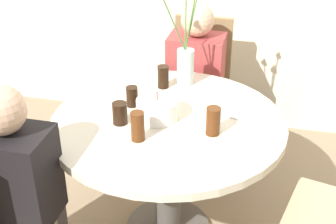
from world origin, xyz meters
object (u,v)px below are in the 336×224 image
(birthday_cake, at_px, (157,109))
(drink_glass_0, at_px, (132,96))
(side_plate, at_px, (240,109))
(drink_glass_4, at_px, (120,113))
(chair_near_front, at_px, (200,79))
(person_woman, at_px, (20,204))
(flower_vase, at_px, (185,52))
(drink_glass_3, at_px, (213,121))
(drink_glass_2, at_px, (163,77))
(drink_glass_1, at_px, (138,126))
(person_guest, at_px, (195,90))

(birthday_cake, height_order, drink_glass_0, birthday_cake)
(side_plate, xyz_separation_m, drink_glass_4, (-0.54, -0.27, 0.05))
(side_plate, distance_m, drink_glass_0, 0.55)
(chair_near_front, relative_size, person_woman, 0.85)
(flower_vase, xyz_separation_m, drink_glass_4, (-0.21, -0.51, -0.13))
(birthday_cake, bearing_deg, drink_glass_3, -15.92)
(drink_glass_3, bearing_deg, person_woman, -150.42)
(drink_glass_0, bearing_deg, drink_glass_2, 67.38)
(drink_glass_1, xyz_separation_m, drink_glass_2, (-0.02, 0.55, -0.01))
(chair_near_front, bearing_deg, drink_glass_2, -100.69)
(drink_glass_1, bearing_deg, flower_vase, 82.35)
(drink_glass_2, height_order, drink_glass_4, drink_glass_2)
(drink_glass_4, xyz_separation_m, person_guest, (0.21, 0.84, -0.26))
(drink_glass_4, relative_size, person_woman, 0.10)
(birthday_cake, relative_size, side_plate, 0.97)
(flower_vase, xyz_separation_m, drink_glass_0, (-0.20, -0.33, -0.13))
(drink_glass_1, bearing_deg, birthday_cake, 80.47)
(flower_vase, relative_size, person_guest, 0.64)
(drink_glass_0, relative_size, person_woman, 0.10)
(drink_glass_3, relative_size, drink_glass_4, 1.25)
(flower_vase, height_order, drink_glass_3, flower_vase)
(drink_glass_0, relative_size, drink_glass_1, 0.76)
(side_plate, bearing_deg, chair_near_front, 114.40)
(chair_near_front, height_order, birthday_cake, chair_near_front)
(chair_near_front, height_order, side_plate, chair_near_front)
(chair_near_front, bearing_deg, person_woman, -110.77)
(drink_glass_4, bearing_deg, birthday_cake, 29.06)
(drink_glass_0, height_order, drink_glass_1, drink_glass_1)
(flower_vase, relative_size, drink_glass_2, 5.52)
(side_plate, xyz_separation_m, drink_glass_2, (-0.44, 0.16, 0.06))
(birthday_cake, relative_size, person_woman, 0.19)
(chair_near_front, distance_m, side_plate, 0.83)
(drink_glass_2, relative_size, person_woman, 0.12)
(birthday_cake, bearing_deg, drink_glass_0, 149.43)
(chair_near_front, xyz_separation_m, drink_glass_2, (-0.11, -0.57, 0.26))
(flower_vase, relative_size, person_woman, 0.64)
(side_plate, relative_size, drink_glass_4, 1.98)
(birthday_cake, relative_size, drink_glass_1, 1.47)
(flower_vase, bearing_deg, chair_near_front, 89.44)
(birthday_cake, xyz_separation_m, person_woman, (-0.49, -0.52, -0.26))
(flower_vase, xyz_separation_m, drink_glass_3, (0.23, -0.50, -0.12))
(drink_glass_2, bearing_deg, drink_glass_0, -112.62)
(person_guest, xyz_separation_m, person_woman, (-0.54, -1.27, 0.00))
(birthday_cake, relative_size, drink_glass_4, 1.91)
(side_plate, distance_m, drink_glass_1, 0.57)
(chair_near_front, height_order, drink_glass_1, chair_near_front)
(birthday_cake, height_order, drink_glass_1, birthday_cake)
(chair_near_front, bearing_deg, drink_glass_1, -94.53)
(chair_near_front, height_order, drink_glass_2, chair_near_front)
(drink_glass_3, relative_size, person_guest, 0.12)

